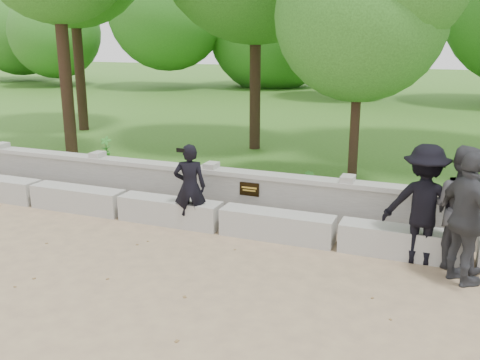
{
  "coord_description": "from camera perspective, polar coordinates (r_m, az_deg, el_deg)",
  "views": [
    {
      "loc": [
        3.5,
        -6.04,
        3.27
      ],
      "look_at": [
        0.32,
        1.95,
        0.92
      ],
      "focal_mm": 40.0,
      "sensor_mm": 36.0,
      "label": 1
    }
  ],
  "objects": [
    {
      "name": "shrub_b",
      "position": [
        10.01,
        7.15,
        -0.72
      ],
      "size": [
        0.38,
        0.39,
        0.56
      ],
      "primitive_type": "imported",
      "rotation": [
        0.0,
        0.0,
        2.16
      ],
      "color": "#3B9031",
      "rests_on": "lawn"
    },
    {
      "name": "visitor_right",
      "position": [
        7.68,
        23.1,
        -3.86
      ],
      "size": [
        1.02,
        1.11,
        1.83
      ],
      "color": "#36373B",
      "rests_on": "ground"
    },
    {
      "name": "man_main",
      "position": [
        9.17,
        -5.38,
        -0.74
      ],
      "size": [
        0.64,
        0.61,
        1.5
      ],
      "color": "black",
      "rests_on": "ground"
    },
    {
      "name": "visitor_mid",
      "position": [
        8.19,
        19.02,
        -2.47
      ],
      "size": [
        1.18,
        0.71,
        1.78
      ],
      "color": "black",
      "rests_on": "ground"
    },
    {
      "name": "visitor_left",
      "position": [
        8.19,
        22.35,
        -2.73
      ],
      "size": [
        1.02,
        0.89,
        1.8
      ],
      "color": "#38393D",
      "rests_on": "ground"
    },
    {
      "name": "tree_near_right",
      "position": [
        10.45,
        12.86,
        18.04
      ],
      "size": [
        3.17,
        3.17,
        5.18
      ],
      "color": "#382619",
      "rests_on": "lawn"
    },
    {
      "name": "shrub_a",
      "position": [
        13.92,
        -14.09,
        3.43
      ],
      "size": [
        0.33,
        0.27,
        0.54
      ],
      "primitive_type": "imported",
      "rotation": [
        0.0,
        0.0,
        0.28
      ],
      "color": "#3B9031",
      "rests_on": "lawn"
    },
    {
      "name": "parapet_wall",
      "position": [
        9.73,
        -0.37,
        -1.48
      ],
      "size": [
        12.5,
        0.35,
        0.9
      ],
      "color": "#AEACA5",
      "rests_on": "ground"
    },
    {
      "name": "lawn",
      "position": [
        20.58,
        11.69,
        6.17
      ],
      "size": [
        40.0,
        22.0,
        0.25
      ],
      "primitive_type": "cube",
      "color": "#32581B",
      "rests_on": "ground"
    },
    {
      "name": "ground",
      "position": [
        7.7,
        -7.74,
        -9.98
      ],
      "size": [
        80.0,
        80.0,
        0.0
      ],
      "primitive_type": "plane",
      "color": "tan",
      "rests_on": "ground"
    },
    {
      "name": "concrete_bench",
      "position": [
        9.19,
        -2.0,
        -4.07
      ],
      "size": [
        11.9,
        0.45,
        0.45
      ],
      "color": "#BAB7AF",
      "rests_on": "ground"
    }
  ]
}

